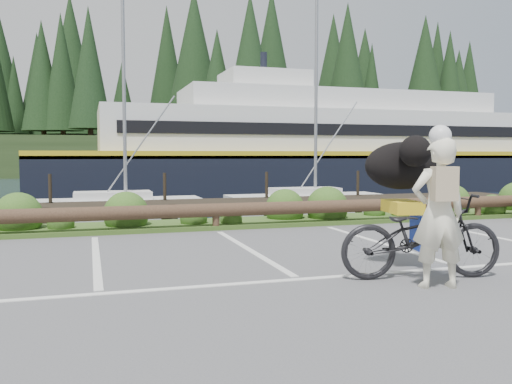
# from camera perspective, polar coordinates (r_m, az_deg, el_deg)

# --- Properties ---
(ground) EXTENTS (72.00, 72.00, 0.00)m
(ground) POSITION_cam_1_polar(r_m,az_deg,el_deg) (7.79, 3.45, -8.55)
(ground) COLOR #4E4E50
(harbor_backdrop) EXTENTS (170.00, 160.00, 30.00)m
(harbor_backdrop) POSITION_cam_1_polar(r_m,az_deg,el_deg) (85.65, -15.12, 2.73)
(harbor_backdrop) COLOR #172637
(harbor_backdrop) RESTS_ON ground
(vegetation_strip) EXTENTS (34.00, 1.60, 0.10)m
(vegetation_strip) POSITION_cam_1_polar(r_m,az_deg,el_deg) (12.81, -4.94, -3.38)
(vegetation_strip) COLOR #3D5B21
(vegetation_strip) RESTS_ON ground
(log_rail) EXTENTS (32.00, 0.30, 0.60)m
(log_rail) POSITION_cam_1_polar(r_m,az_deg,el_deg) (12.14, -4.23, -4.03)
(log_rail) COLOR #443021
(log_rail) RESTS_ON ground
(bicycle) EXTENTS (2.34, 1.20, 1.17)m
(bicycle) POSITION_cam_1_polar(r_m,az_deg,el_deg) (7.71, 16.99, -4.43)
(bicycle) COLOR black
(bicycle) RESTS_ON ground
(cyclist) EXTENTS (0.77, 0.58, 1.90)m
(cyclist) POSITION_cam_1_polar(r_m,az_deg,el_deg) (7.19, 18.65, -2.13)
(cyclist) COLOR white
(cyclist) RESTS_ON ground
(dog) EXTENTS (0.82, 1.31, 0.70)m
(dog) POSITION_cam_1_polar(r_m,az_deg,el_deg) (8.30, 15.21, 2.69)
(dog) COLOR black
(dog) RESTS_ON bicycle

